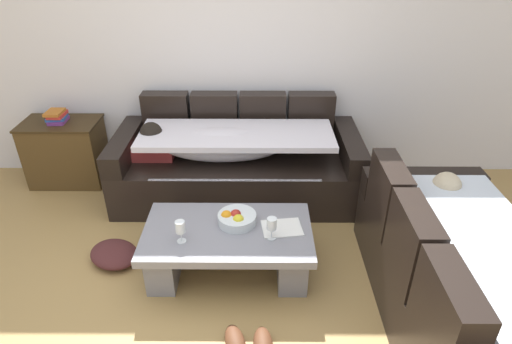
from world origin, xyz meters
The scene contains 13 objects.
ground_plane centered at (0.00, 0.00, 0.00)m, with size 14.00×14.00×0.00m, color #AA844A.
back_wall centered at (0.00, 2.15, 1.35)m, with size 9.00×0.10×2.70m, color silver.
couch_along_wall centered at (0.20, 1.62, 0.33)m, with size 2.22×0.92×0.88m.
couch_near_window centered at (1.68, 0.08, 0.34)m, with size 0.92×1.95×0.88m.
coffee_table centered at (0.20, 0.54, 0.24)m, with size 1.20×0.68×0.38m.
fruit_bowl centered at (0.26, 0.62, 0.42)m, with size 0.28×0.28×0.10m.
wine_glass_near_left centered at (-0.10, 0.41, 0.50)m, with size 0.07×0.07×0.17m.
wine_glass_near_right centered at (0.51, 0.45, 0.50)m, with size 0.07×0.07×0.17m.
open_magazine centered at (0.59, 0.56, 0.39)m, with size 0.28×0.21×0.01m, color white.
side_cabinet centered at (-1.46, 1.85, 0.32)m, with size 0.72×0.44×0.64m.
book_stack_on_cabinet centered at (-1.47, 1.85, 0.70)m, with size 0.19×0.21×0.12m.
pair_of_shoes centered at (0.37, -0.15, 0.04)m, with size 0.33×0.30×0.09m.
crumpled_garment centered at (-0.69, 0.65, 0.06)m, with size 0.40×0.32×0.12m, color #4C2323.
Camera 1 is at (0.42, -1.90, 2.26)m, focal length 30.27 mm.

